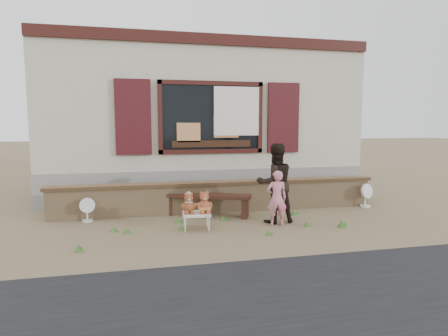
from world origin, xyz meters
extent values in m
plane|color=brown|center=(0.00, 0.00, 0.00)|extent=(80.00, 80.00, 0.00)
cube|color=gray|center=(0.00, 4.50, 2.40)|extent=(8.00, 5.00, 3.20)
cube|color=gray|center=(0.00, 4.50, 0.40)|extent=(8.04, 5.04, 0.80)
cube|color=black|center=(0.00, 1.97, 2.05)|extent=(2.30, 0.04, 1.50)
cube|color=#35130F|center=(0.00, 1.95, 2.85)|extent=(2.50, 0.08, 0.10)
cube|color=#35130F|center=(0.00, 1.95, 1.25)|extent=(2.50, 0.08, 0.10)
cube|color=#35130F|center=(-1.20, 1.95, 2.05)|extent=(0.10, 0.08, 1.70)
cube|color=#35130F|center=(1.20, 1.95, 2.05)|extent=(0.10, 0.08, 1.70)
cube|color=black|center=(-1.80, 1.94, 2.05)|extent=(0.80, 0.07, 1.70)
cube|color=black|center=(1.80, 1.94, 2.05)|extent=(0.80, 0.07, 1.70)
cube|color=white|center=(0.60, 1.90, 2.20)|extent=(1.10, 0.02, 1.15)
cube|color=#35130F|center=(0.00, 1.98, 3.85)|extent=(8.00, 0.12, 0.25)
cube|color=black|center=(0.00, 1.94, 1.43)|extent=(1.90, 0.06, 0.16)
cube|color=tan|center=(-0.55, 1.94, 1.70)|extent=(0.55, 0.06, 0.45)
cube|color=#E08447|center=(0.35, 1.94, 1.85)|extent=(0.60, 0.06, 0.55)
cube|color=tan|center=(0.00, 1.00, 0.30)|extent=(7.00, 0.30, 0.60)
cube|color=brown|center=(0.00, 1.00, 0.63)|extent=(7.10, 0.36, 0.07)
cube|color=black|center=(-0.33, 0.68, 0.42)|extent=(1.79, 1.08, 0.07)
cube|color=black|center=(-1.04, 1.00, 0.19)|extent=(0.24, 0.35, 0.38)
cube|color=black|center=(0.39, 0.36, 0.19)|extent=(0.24, 0.35, 0.38)
cube|color=silver|center=(-0.70, -0.27, 0.29)|extent=(0.53, 0.48, 0.04)
cylinder|color=silver|center=(-0.93, -0.44, 0.13)|extent=(0.02, 0.02, 0.27)
cylinder|color=silver|center=(-0.51, -0.48, 0.13)|extent=(0.02, 0.02, 0.27)
cylinder|color=silver|center=(-0.89, -0.06, 0.13)|extent=(0.02, 0.02, 0.27)
cylinder|color=silver|center=(-0.48, -0.10, 0.13)|extent=(0.02, 0.02, 0.27)
imported|color=pink|center=(0.80, -0.34, 0.52)|extent=(0.41, 0.30, 1.04)
imported|color=black|center=(0.85, -0.10, 0.76)|extent=(0.76, 0.60, 1.53)
cylinder|color=silver|center=(-2.71, 0.74, 0.02)|extent=(0.20, 0.20, 0.04)
cylinder|color=silver|center=(-2.71, 0.74, 0.15)|extent=(0.03, 0.03, 0.25)
cylinder|color=silver|center=(-2.71, 0.74, 0.33)|extent=(0.31, 0.19, 0.29)
cylinder|color=silver|center=(3.36, 0.72, 0.02)|extent=(0.23, 0.23, 0.04)
cylinder|color=silver|center=(3.36, 0.72, 0.17)|extent=(0.04, 0.04, 0.29)
cylinder|color=silver|center=(3.36, 0.72, 0.38)|extent=(0.35, 0.21, 0.34)
cone|color=#3D6428|center=(-2.16, -0.10, 0.04)|extent=(0.12, 0.12, 0.08)
cone|color=#3D6428|center=(1.34, -0.53, 0.04)|extent=(0.16, 0.16, 0.09)
cone|color=#3D6428|center=(-0.98, -0.29, 0.06)|extent=(0.10, 0.10, 0.11)
cone|color=#3D6428|center=(-0.09, 0.26, 0.05)|extent=(0.15, 0.15, 0.09)
cone|color=#3D6428|center=(-2.60, -1.09, 0.06)|extent=(0.13, 0.13, 0.13)
cone|color=#3D6428|center=(1.46, 0.37, 0.05)|extent=(0.18, 0.18, 0.10)
cone|color=#3D6428|center=(1.92, -0.73, 0.08)|extent=(0.15, 0.15, 0.15)
cone|color=#3D6428|center=(-1.93, -0.26, 0.05)|extent=(0.12, 0.12, 0.11)
cone|color=#3D6428|center=(-0.98, 0.26, 0.05)|extent=(0.15, 0.15, 0.10)
cone|color=#3D6428|center=(0.44, -0.92, 0.05)|extent=(0.10, 0.10, 0.10)
camera|label=1|loc=(-1.66, -6.81, 1.88)|focal=30.00mm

